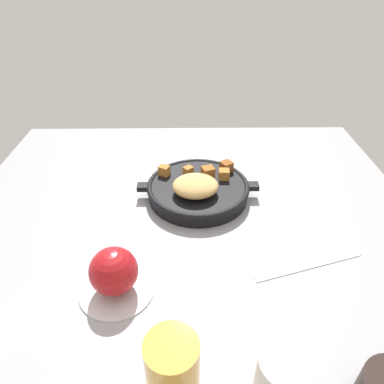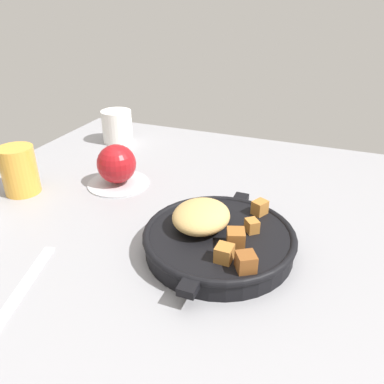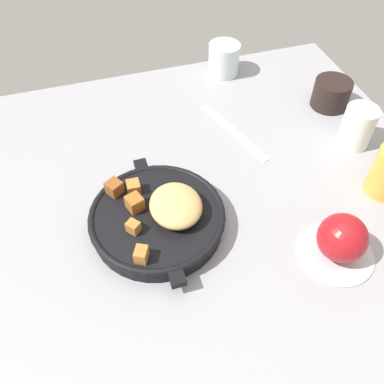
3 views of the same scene
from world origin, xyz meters
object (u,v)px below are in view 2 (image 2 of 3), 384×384
butter_knife (17,296)px  juice_glass_amber (19,170)px  red_apple (117,164)px  ceramic_mug_white (117,126)px  cast_iron_skillet (217,237)px

butter_knife → juice_glass_amber: (24.11, 20.91, 4.60)cm
juice_glass_amber → red_apple: bearing=-57.6°
ceramic_mug_white → juice_glass_amber: 32.48cm
cast_iron_skillet → butter_knife: bearing=132.5°
cast_iron_skillet → red_apple: 30.32cm
cast_iron_skillet → ceramic_mug_white: size_ratio=3.35×
butter_knife → juice_glass_amber: size_ratio=2.29×
ceramic_mug_white → juice_glass_amber: bearing=175.5°
red_apple → juice_glass_amber: (-10.10, 15.94, 0.16)cm
cast_iron_skillet → butter_knife: size_ratio=1.28×
butter_knife → ceramic_mug_white: 59.53cm
cast_iron_skillet → juice_glass_amber: bearing=84.1°
ceramic_mug_white → juice_glass_amber: (-32.37, 2.55, 0.61)cm
cast_iron_skillet → red_apple: (14.47, 26.56, 2.14)cm
cast_iron_skillet → juice_glass_amber: (4.36, 42.50, 2.30)cm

